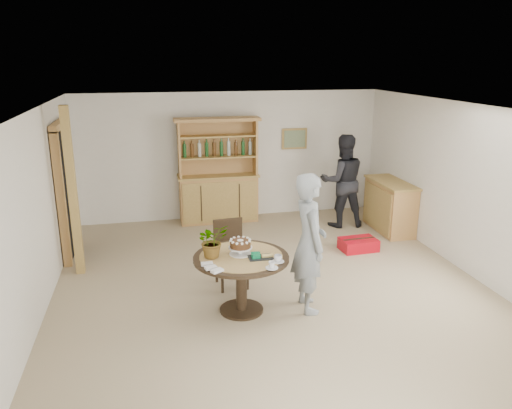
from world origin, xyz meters
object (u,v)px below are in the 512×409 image
object	(u,v)px
hutch	(218,187)
sideboard	(390,206)
dining_chair	(230,249)
red_suitcase	(358,244)
dining_table	(241,267)
teen_boy	(309,243)
adult_person	(342,181)

from	to	relation	value
hutch	sideboard	distance (m)	3.29
dining_chair	red_suitcase	bearing A→B (deg)	14.50
hutch	dining_table	xyz separation A→B (m)	(-0.24, -3.72, -0.08)
hutch	dining_chair	xyz separation A→B (m)	(-0.25, -2.89, -0.15)
sideboard	teen_boy	distance (m)	3.57
dining_table	teen_boy	world-z (taller)	teen_boy
adult_person	teen_boy	bearing A→B (deg)	66.17
hutch	adult_person	bearing A→B (deg)	-19.35
dining_table	dining_chair	world-z (taller)	dining_chair
sideboard	adult_person	distance (m)	0.99
sideboard	adult_person	world-z (taller)	adult_person
teen_boy	adult_person	size ratio (longest dim) A/B	1.02
teen_boy	red_suitcase	size ratio (longest dim) A/B	2.88
hutch	adult_person	distance (m)	2.40
sideboard	teen_boy	size ratio (longest dim) A/B	0.70
dining_table	teen_boy	size ratio (longest dim) A/B	0.67
sideboard	teen_boy	xyz separation A→B (m)	(-2.43, -2.58, 0.43)
dining_chair	red_suitcase	xyz separation A→B (m)	(2.32, 0.81, -0.43)
red_suitcase	dining_chair	bearing A→B (deg)	-164.18
dining_table	red_suitcase	distance (m)	2.88
sideboard	dining_table	bearing A→B (deg)	-142.91
teen_boy	adult_person	world-z (taller)	teen_boy
red_suitcase	teen_boy	bearing A→B (deg)	-133.53
dining_table	red_suitcase	bearing A→B (deg)	35.38
hutch	dining_table	world-z (taller)	hutch
hutch	dining_chair	bearing A→B (deg)	-94.91
teen_boy	sideboard	bearing A→B (deg)	-41.89
sideboard	red_suitcase	xyz separation A→B (m)	(-0.97, -0.84, -0.37)
dining_table	dining_chair	bearing A→B (deg)	90.46
dining_chair	teen_boy	size ratio (longest dim) A/B	0.53
dining_table	teen_boy	xyz separation A→B (m)	(0.85, -0.10, 0.29)
adult_person	hutch	bearing A→B (deg)	-14.59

